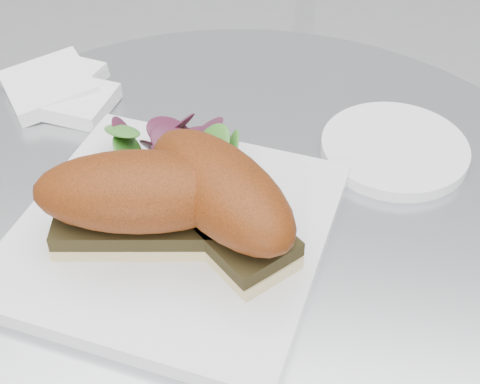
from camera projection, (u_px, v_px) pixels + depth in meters
The scene contains 7 objects.
table at pixel (239, 366), 0.78m from camera, with size 0.70×0.70×0.73m.
plate at pixel (173, 232), 0.59m from camera, with size 0.26×0.26×0.02m, color white.
sandwich_left at pixel (141, 199), 0.55m from camera, with size 0.18×0.10×0.08m.
sandwich_right at pixel (221, 197), 0.55m from camera, with size 0.17×0.17×0.08m.
salad at pixel (171, 146), 0.62m from camera, with size 0.11×0.11×0.05m, color #4B9330, non-canonical shape.
napkin at pixel (64, 96), 0.74m from camera, with size 0.12×0.12×0.02m, color white, non-canonical shape.
saucer at pixel (394, 149), 0.68m from camera, with size 0.15×0.15×0.01m, color white.
Camera 1 is at (0.05, -0.44, 1.16)m, focal length 50.00 mm.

